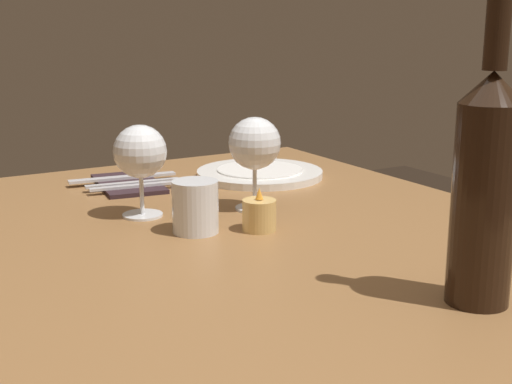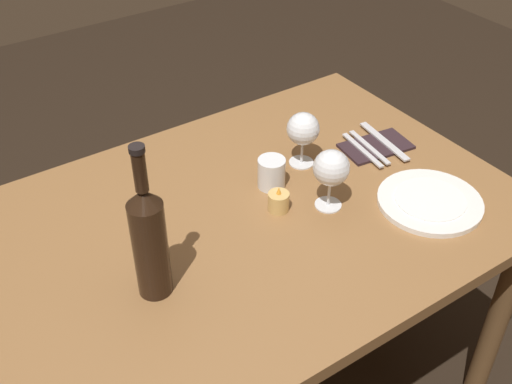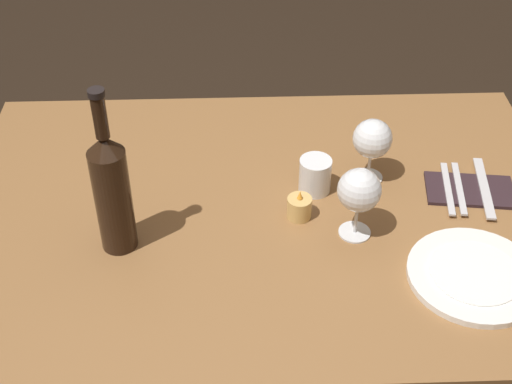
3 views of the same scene
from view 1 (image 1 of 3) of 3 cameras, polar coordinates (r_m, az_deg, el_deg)
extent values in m
cube|color=olive|center=(1.02, 1.15, -5.28)|extent=(1.30, 0.90, 0.04)
cylinder|color=brown|center=(1.80, 1.75, -9.16)|extent=(0.06, 0.06, 0.70)
cylinder|color=white|center=(1.17, -9.12, -1.84)|extent=(0.07, 0.07, 0.00)
cylinder|color=white|center=(1.16, -9.19, -0.12)|extent=(0.01, 0.01, 0.07)
sphere|color=white|center=(1.15, -9.33, 3.25)|extent=(0.09, 0.09, 0.09)
cylinder|color=maroon|center=(1.15, -9.32, 3.21)|extent=(0.07, 0.07, 0.03)
cylinder|color=white|center=(1.20, -0.11, -1.29)|extent=(0.07, 0.07, 0.00)
cylinder|color=white|center=(1.19, -0.11, 0.50)|extent=(0.01, 0.01, 0.07)
sphere|color=white|center=(1.18, -0.11, 3.95)|extent=(0.09, 0.09, 0.09)
cylinder|color=maroon|center=(1.18, -0.11, 3.83)|extent=(0.07, 0.07, 0.03)
cylinder|color=black|center=(0.82, 17.86, -1.09)|extent=(0.07, 0.07, 0.23)
cone|color=black|center=(0.80, 18.56, 8.03)|extent=(0.07, 0.07, 0.04)
cylinder|color=black|center=(0.80, 18.90, 12.33)|extent=(0.03, 0.03, 0.09)
cylinder|color=white|center=(1.07, -4.91, -1.19)|extent=(0.07, 0.07, 0.08)
cylinder|color=silver|center=(1.07, -4.90, -1.66)|extent=(0.06, 0.06, 0.05)
cylinder|color=#DBB266|center=(1.08, 0.26, -1.88)|extent=(0.05, 0.05, 0.05)
cylinder|color=white|center=(1.08, 0.26, -2.18)|extent=(0.04, 0.04, 0.03)
cone|color=#F99E2D|center=(1.07, 0.27, -0.12)|extent=(0.01, 0.01, 0.02)
cylinder|color=white|center=(1.44, 0.30, 1.50)|extent=(0.26, 0.26, 0.01)
cylinder|color=white|center=(1.44, 0.30, 1.83)|extent=(0.17, 0.17, 0.00)
cube|color=#2D1E23|center=(1.39, -10.25, 0.66)|extent=(0.20, 0.13, 0.01)
cube|color=silver|center=(1.36, -9.90, 0.72)|extent=(0.04, 0.18, 0.00)
cube|color=silver|center=(1.34, -9.52, 0.51)|extent=(0.04, 0.18, 0.00)
cube|color=silver|center=(1.41, -10.69, 1.16)|extent=(0.05, 0.21, 0.00)
camera|label=2|loc=(1.63, 58.68, 31.60)|focal=44.35mm
camera|label=3|loc=(1.97, 39.40, 31.68)|focal=51.08mm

